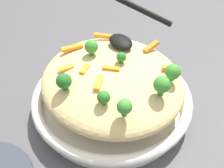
# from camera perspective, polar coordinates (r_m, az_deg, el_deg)

# --- Properties ---
(ground_plane) EXTENTS (2.40, 2.40, 0.00)m
(ground_plane) POSITION_cam_1_polar(r_m,az_deg,el_deg) (0.56, -0.00, -4.97)
(ground_plane) COLOR #4C4C51
(serving_bowl) EXTENTS (0.31, 0.31, 0.05)m
(serving_bowl) POSITION_cam_1_polar(r_m,az_deg,el_deg) (0.54, -0.00, -3.19)
(serving_bowl) COLOR white
(serving_bowl) RESTS_ON ground_plane
(pasta_mound) EXTENTS (0.28, 0.26, 0.07)m
(pasta_mound) POSITION_cam_1_polar(r_m,az_deg,el_deg) (0.50, -0.00, 0.73)
(pasta_mound) COLOR #D1BA7A
(pasta_mound) RESTS_ON serving_bowl
(carrot_piece_0) EXTENTS (0.03, 0.03, 0.01)m
(carrot_piece_0) POSITION_cam_1_polar(r_m,az_deg,el_deg) (0.47, -0.20, 3.18)
(carrot_piece_0) COLOR orange
(carrot_piece_0) RESTS_ON pasta_mound
(carrot_piece_1) EXTENTS (0.02, 0.04, 0.01)m
(carrot_piece_1) POSITION_cam_1_polar(r_m,az_deg,el_deg) (0.54, -8.43, 7.60)
(carrot_piece_1) COLOR orange
(carrot_piece_1) RESTS_ON pasta_mound
(carrot_piece_2) EXTENTS (0.02, 0.04, 0.01)m
(carrot_piece_2) POSITION_cam_1_polar(r_m,az_deg,el_deg) (0.54, 8.27, 7.78)
(carrot_piece_2) COLOR orange
(carrot_piece_2) RESTS_ON pasta_mound
(carrot_piece_3) EXTENTS (0.04, 0.04, 0.01)m
(carrot_piece_3) POSITION_cam_1_polar(r_m,az_deg,el_deg) (0.57, -1.78, 10.10)
(carrot_piece_3) COLOR orange
(carrot_piece_3) RESTS_ON pasta_mound
(carrot_piece_4) EXTENTS (0.02, 0.03, 0.01)m
(carrot_piece_4) POSITION_cam_1_polar(r_m,az_deg,el_deg) (0.48, -5.78, 3.12)
(carrot_piece_4) COLOR orange
(carrot_piece_4) RESTS_ON pasta_mound
(carrot_piece_5) EXTENTS (0.02, 0.02, 0.01)m
(carrot_piece_5) POSITION_cam_1_polar(r_m,az_deg,el_deg) (0.49, 11.92, 3.40)
(carrot_piece_5) COLOR orange
(carrot_piece_5) RESTS_ON pasta_mound
(carrot_piece_6) EXTENTS (0.03, 0.03, 0.01)m
(carrot_piece_6) POSITION_cam_1_polar(r_m,az_deg,el_deg) (0.45, -2.85, 0.10)
(carrot_piece_6) COLOR orange
(carrot_piece_6) RESTS_ON pasta_mound
(carrot_piece_7) EXTENTS (0.01, 0.03, 0.01)m
(carrot_piece_7) POSITION_cam_1_polar(r_m,az_deg,el_deg) (0.49, -9.64, 3.30)
(carrot_piece_7) COLOR orange
(carrot_piece_7) RESTS_ON pasta_mound
(broccoli_floret_0) EXTENTS (0.02, 0.02, 0.02)m
(broccoli_floret_0) POSITION_cam_1_polar(r_m,az_deg,el_deg) (0.48, 2.12, 5.55)
(broccoli_floret_0) COLOR #296820
(broccoli_floret_0) RESTS_ON pasta_mound
(broccoli_floret_1) EXTENTS (0.03, 0.03, 0.03)m
(broccoli_floret_1) POSITION_cam_1_polar(r_m,az_deg,el_deg) (0.50, -4.38, 7.81)
(broccoli_floret_1) COLOR #377928
(broccoli_floret_1) RESTS_ON pasta_mound
(broccoli_floret_2) EXTENTS (0.02, 0.02, 0.02)m
(broccoli_floret_2) POSITION_cam_1_polar(r_m,az_deg,el_deg) (0.41, -1.77, -2.84)
(broccoli_floret_2) COLOR #296820
(broccoli_floret_2) RESTS_ON pasta_mound
(broccoli_floret_3) EXTENTS (0.02, 0.02, 0.03)m
(broccoli_floret_3) POSITION_cam_1_polar(r_m,az_deg,el_deg) (0.40, 2.66, -4.86)
(broccoli_floret_3) COLOR #377928
(broccoli_floret_3) RESTS_ON pasta_mound
(broccoli_floret_4) EXTENTS (0.03, 0.03, 0.04)m
(broccoli_floret_4) POSITION_cam_1_polar(r_m,az_deg,el_deg) (0.43, 10.48, -0.18)
(broccoli_floret_4) COLOR #377928
(broccoli_floret_4) RESTS_ON pasta_mound
(broccoli_floret_5) EXTENTS (0.03, 0.03, 0.03)m
(broccoli_floret_5) POSITION_cam_1_polar(r_m,az_deg,el_deg) (0.45, -10.25, 0.74)
(broccoli_floret_5) COLOR #205B1C
(broccoli_floret_5) RESTS_ON pasta_mound
(broccoli_floret_6) EXTENTS (0.03, 0.03, 0.03)m
(broccoli_floret_6) POSITION_cam_1_polar(r_m,az_deg,el_deg) (0.47, 12.71, 2.48)
(broccoli_floret_6) COLOR #377928
(broccoli_floret_6) RESTS_ON pasta_mound
(serving_spoon) EXTENTS (0.16, 0.15, 0.08)m
(serving_spoon) POSITION_cam_1_polar(r_m,az_deg,el_deg) (0.56, 2.74, 12.16)
(serving_spoon) COLOR black
(serving_spoon) RESTS_ON pasta_mound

